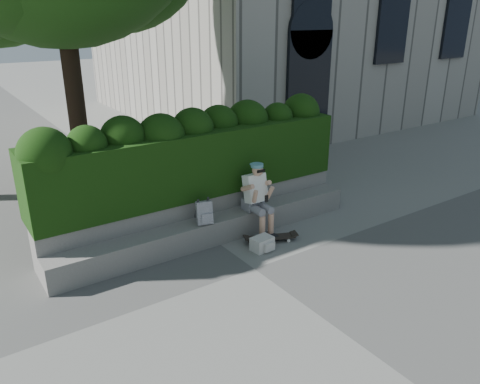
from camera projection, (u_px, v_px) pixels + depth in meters
ground at (254, 269)px, 7.68m from camera, size 80.00×80.00×0.00m
bench_ledge at (214, 229)px, 8.57m from camera, size 6.00×0.45×0.45m
planter_wall at (201, 213)px, 8.88m from camera, size 6.00×0.50×0.75m
hedge at (194, 161)px, 8.71m from camera, size 6.00×1.00×1.20m
person at (257, 196)px, 8.67m from camera, size 0.40×0.76×1.38m
skateboard at (271, 238)px, 8.58m from camera, size 0.91×0.55×0.09m
backpack_plaid at (204, 213)px, 8.20m from camera, size 0.31×0.22×0.41m
backpack_ground at (262, 244)px, 8.26m from camera, size 0.40×0.30×0.24m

